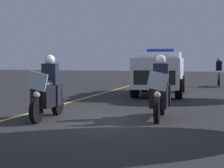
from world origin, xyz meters
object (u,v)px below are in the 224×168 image
Objects in this scene: police_suv at (160,71)px; cyclist_background at (219,72)px; police_motorcycle_lead_left at (48,93)px; police_motorcycle_lead_right at (160,93)px.

cyclist_background is (-5.92, 2.40, -0.22)m from police_suv.
police_motorcycle_lead_left is 1.00× the size of police_motorcycle_lead_right.
police_suv is 6.39m from cyclist_background.
police_motorcycle_lead_right is 12.85m from cyclist_background.
police_motorcycle_lead_left is at bearing -16.62° from cyclist_background.
cyclist_background is at bearing 157.97° from police_suv.
police_motorcycle_lead_right is (-0.90, 2.87, 0.00)m from police_motorcycle_lead_left.
police_motorcycle_lead_left is 0.43× the size of police_suv.
police_motorcycle_lead_right is at bearing 107.40° from police_motorcycle_lead_left.
police_suv is (-7.77, 1.69, 0.37)m from police_motorcycle_lead_left.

